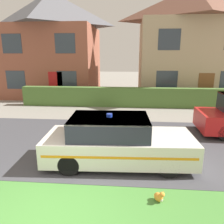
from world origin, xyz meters
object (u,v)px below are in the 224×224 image
(house_right, at_px, (191,43))
(police_car, at_px, (117,141))
(cat, at_px, (159,197))
(house_left, at_px, (53,44))

(house_right, bearing_deg, police_car, -113.07)
(cat, distance_m, house_left, 15.85)
(house_left, relative_size, house_right, 1.00)
(police_car, xyz_separation_m, cat, (1.10, -1.79, -0.59))
(cat, bearing_deg, police_car, 171.68)
(police_car, relative_size, cat, 12.88)
(house_left, bearing_deg, house_right, -2.52)
(police_car, height_order, cat, police_car)
(house_left, height_order, house_right, house_right)
(cat, relative_size, house_left, 0.04)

